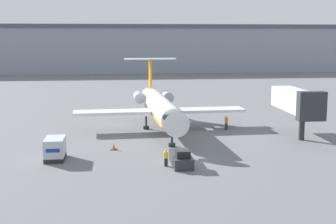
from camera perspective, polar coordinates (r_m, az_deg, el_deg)
The scene contains 9 objects.
ground_plane at distance 46.33m, azimuth 1.72°, elevation -6.32°, with size 600.00×600.00×0.00m, color slate.
terminal_building at distance 164.36m, azimuth -4.19°, elevation 7.74°, with size 180.00×16.80×16.40m.
airplane_main at distance 62.39m, azimuth -0.98°, elevation 0.70°, with size 22.95×25.61×9.04m.
pushback_tug at distance 45.80m, azimuth 1.62°, elevation -5.67°, with size 1.84×4.85×1.73m.
luggage_cart at distance 48.89m, azimuth -13.61°, elevation -4.38°, with size 1.93×3.41×2.25m.
worker_near_tug at distance 45.23m, azimuth -0.25°, elevation -5.57°, with size 0.40×0.24×1.66m.
worker_by_wing at distance 63.14m, azimuth 7.12°, elevation -1.27°, with size 0.40×0.26×1.86m.
traffic_cone_left at distance 52.15m, azimuth -6.63°, elevation -4.22°, with size 0.69×0.69×0.72m.
jet_bridge at distance 59.99m, azimuth 15.41°, elevation 1.26°, with size 3.20×10.81×6.19m.
Camera 1 is at (-6.31, -44.19, 12.40)m, focal length 50.00 mm.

